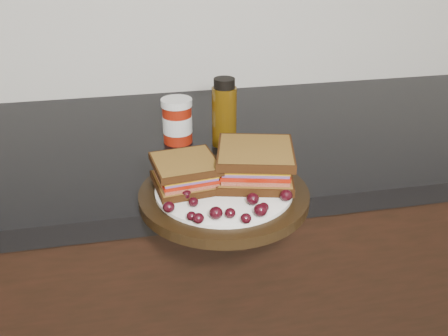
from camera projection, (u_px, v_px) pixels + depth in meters
The scene contains 32 objects.
base_cabinets at pixel (141, 312), 1.26m from camera, with size 3.96×0.58×0.86m, color black.
countertop at pixel (125, 150), 1.05m from camera, with size 3.98×0.60×0.04m, color black.
plate at pixel (224, 195), 0.82m from camera, with size 0.28×0.28×0.02m, color black.
sandwich_left at pixel (186, 173), 0.81m from camera, with size 0.10×0.10×0.05m, color brown, non-canonical shape.
sandwich_right at pixel (255, 164), 0.83m from camera, with size 0.12×0.12×0.06m, color brown, non-canonical shape.
grape_0 at pixel (169, 207), 0.75m from camera, with size 0.02×0.02×0.02m, color black.
grape_1 at pixel (193, 202), 0.76m from camera, with size 0.02×0.02×0.01m, color black.
grape_2 at pixel (191, 216), 0.73m from camera, with size 0.01×0.01×0.01m, color black.
grape_3 at pixel (198, 218), 0.72m from camera, with size 0.02×0.02×0.02m, color black.
grape_4 at pixel (216, 213), 0.73m from camera, with size 0.02×0.02×0.02m, color black.
grape_5 at pixel (230, 213), 0.73m from camera, with size 0.02×0.02×0.02m, color black.
grape_6 at pixel (246, 218), 0.72m from camera, with size 0.02×0.02×0.02m, color black.
grape_7 at pixel (260, 210), 0.74m from camera, with size 0.02×0.02×0.02m, color black.
grape_8 at pixel (264, 207), 0.75m from camera, with size 0.02×0.02×0.01m, color black.
grape_9 at pixel (253, 199), 0.77m from camera, with size 0.02×0.02×0.02m, color black.
grape_10 at pixel (286, 195), 0.78m from camera, with size 0.02×0.02×0.02m, color black.
grape_11 at pixel (277, 186), 0.80m from camera, with size 0.02×0.02×0.02m, color black.
grape_12 at pixel (276, 186), 0.81m from camera, with size 0.02×0.02×0.02m, color black.
grape_13 at pixel (282, 176), 0.84m from camera, with size 0.02×0.02×0.02m, color black.
grape_14 at pixel (272, 173), 0.85m from camera, with size 0.02×0.02×0.01m, color black.
grape_15 at pixel (250, 175), 0.84m from camera, with size 0.02×0.02×0.02m, color black.
grape_16 at pixel (190, 167), 0.86m from camera, with size 0.02×0.02×0.02m, color black.
grape_17 at pixel (195, 175), 0.84m from camera, with size 0.02×0.02×0.02m, color black.
grape_18 at pixel (172, 176), 0.83m from camera, with size 0.02×0.02×0.02m, color black.
grape_19 at pixel (179, 178), 0.83m from camera, with size 0.02×0.02×0.02m, color black.
grape_20 at pixel (184, 190), 0.79m from camera, with size 0.02×0.02×0.02m, color black.
grape_21 at pixel (186, 194), 0.78m from camera, with size 0.02×0.02×0.02m, color black.
grape_22 at pixel (196, 176), 0.83m from camera, with size 0.02×0.02×0.02m, color black.
grape_23 at pixel (168, 178), 0.83m from camera, with size 0.02×0.02×0.02m, color black.
grape_24 at pixel (185, 187), 0.80m from camera, with size 0.02×0.02×0.02m, color black.
condiment_jar at pixel (177, 121), 1.02m from camera, with size 0.06×0.06×0.09m, color maroon.
oil_bottle at pixel (224, 112), 1.00m from camera, with size 0.05×0.05×0.14m, color #462E07.
Camera 1 is at (0.01, 0.72, 1.32)m, focal length 40.00 mm.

